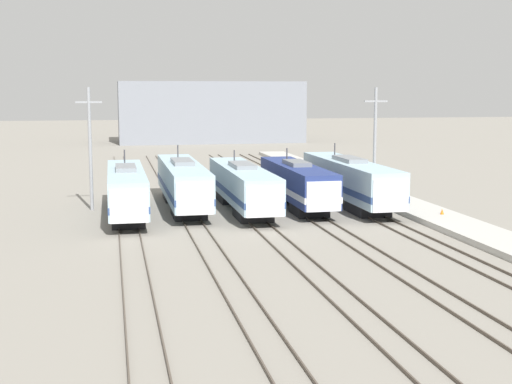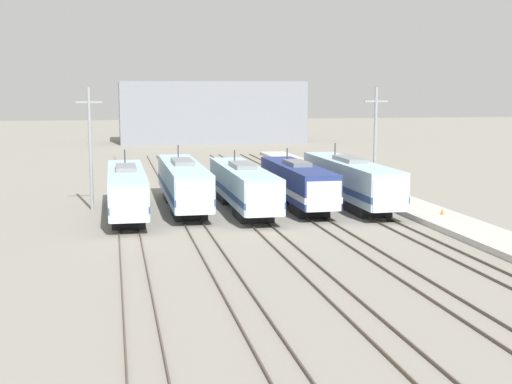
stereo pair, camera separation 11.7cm
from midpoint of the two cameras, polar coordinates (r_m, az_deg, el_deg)
name	(u,v)px [view 2 (the right image)]	position (r m, az deg, el deg)	size (l,w,h in m)	color
ground_plane	(263,228)	(52.93, 0.61, -2.89)	(400.00, 400.00, 0.00)	gray
rail_pair_far_left	(129,232)	(51.81, -10.04, -3.17)	(1.50, 120.00, 0.15)	#4C4238
rail_pair_center_left	(197,229)	(52.14, -4.66, -3.00)	(1.51, 120.00, 0.15)	#4C4238
rail_pair_center	(263,227)	(52.92, 0.61, -2.81)	(1.51, 120.00, 0.15)	#4C4238
rail_pair_center_right	(326,225)	(54.13, 5.68, -2.60)	(1.51, 120.00, 0.15)	#4C4238
rail_pair_far_right	(387,222)	(55.74, 10.50, -2.39)	(1.50, 120.00, 0.15)	#4C4238
locomotive_far_left	(127,191)	(58.24, -10.26, 0.10)	(2.94, 17.31, 5.09)	#232326
locomotive_center_left	(183,184)	(61.55, -5.77, 0.66)	(3.10, 18.68, 5.17)	#232326
locomotive_center	(244,186)	(60.22, -0.94, 0.45)	(3.13, 18.45, 4.79)	#232326
locomotive_center_right	(298,184)	(61.63, 3.47, 0.63)	(3.02, 16.34, 4.89)	black
locomotive_far_right	(351,181)	(63.30, 7.69, 0.87)	(3.14, 19.42, 5.21)	#232326
catenary_tower_left	(90,146)	(61.72, -13.06, 3.57)	(2.19, 0.29, 10.40)	gray
catenary_tower_right	(375,142)	(66.04, 9.56, 3.96)	(2.19, 0.29, 10.40)	gray
platform	(440,218)	(57.49, 14.58, -2.05)	(4.00, 120.00, 0.45)	#B7B5AD
traffic_cone	(442,212)	(57.95, 14.73, -1.52)	(0.30, 0.30, 0.45)	orange
depot_building	(211,112)	(142.12, -3.60, 6.42)	(35.67, 14.38, 11.82)	gray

